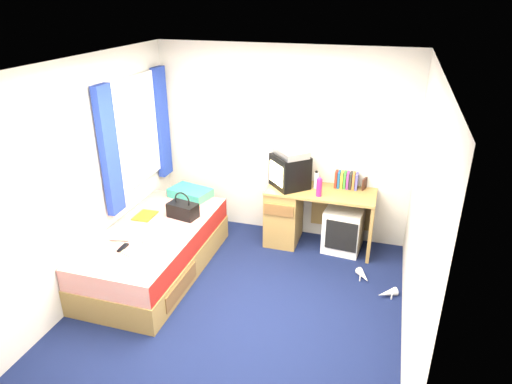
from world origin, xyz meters
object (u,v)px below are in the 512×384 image
(storage_cube, at_px, (343,229))
(crt_tv, at_px, (290,171))
(towel, at_px, (158,235))
(vcr, at_px, (291,152))
(remote_control, at_px, (123,248))
(handbag, at_px, (183,210))
(pillow, at_px, (190,193))
(desk, at_px, (298,213))
(magazine, at_px, (145,216))
(aerosol_can, at_px, (316,180))
(water_bottle, at_px, (120,237))
(bed, at_px, (156,250))
(colour_swatch_fan, at_px, (126,253))
(pink_water_bottle, at_px, (319,188))
(picture_frame, at_px, (364,184))
(white_heels, at_px, (375,284))

(storage_cube, distance_m, crt_tv, 0.97)
(towel, bearing_deg, vcr, 49.14)
(storage_cube, xyz_separation_m, remote_control, (-2.06, -1.57, 0.28))
(handbag, bearing_deg, pillow, 117.46)
(desk, height_order, handbag, handbag)
(magazine, bearing_deg, handbag, 14.45)
(crt_tv, distance_m, aerosol_can, 0.34)
(pillow, relative_size, remote_control, 3.18)
(vcr, distance_m, water_bottle, 2.16)
(bed, height_order, aerosol_can, aerosol_can)
(water_bottle, distance_m, colour_swatch_fan, 0.29)
(crt_tv, relative_size, remote_control, 3.41)
(crt_tv, bearing_deg, pillow, -123.05)
(colour_swatch_fan, bearing_deg, magazine, 106.02)
(pillow, xyz_separation_m, storage_cube, (1.93, 0.20, -0.32))
(crt_tv, xyz_separation_m, vcr, (0.00, 0.00, 0.24))
(bed, xyz_separation_m, towel, (0.15, -0.17, 0.32))
(vcr, distance_m, towel, 1.82)
(crt_tv, relative_size, vcr, 1.32)
(pink_water_bottle, xyz_separation_m, towel, (-1.51, -1.12, -0.27))
(colour_swatch_fan, bearing_deg, pink_water_bottle, 41.28)
(vcr, xyz_separation_m, picture_frame, (0.88, 0.18, -0.37))
(storage_cube, relative_size, white_heels, 1.15)
(desk, xyz_separation_m, pink_water_bottle, (0.27, -0.18, 0.45))
(storage_cube, xyz_separation_m, white_heels, (0.44, -0.72, -0.23))
(magazine, bearing_deg, picture_frame, 23.66)
(vcr, height_order, white_heels, vcr)
(pillow, bearing_deg, water_bottle, -101.54)
(remote_control, bearing_deg, towel, 46.74)
(crt_tv, relative_size, handbag, 1.47)
(handbag, bearing_deg, white_heels, 12.29)
(colour_swatch_fan, bearing_deg, storage_cube, 39.51)
(pink_water_bottle, xyz_separation_m, water_bottle, (-1.88, -1.27, -0.28))
(pink_water_bottle, height_order, magazine, pink_water_bottle)
(vcr, height_order, picture_frame, vcr)
(handbag, height_order, remote_control, handbag)
(desk, distance_m, white_heels, 1.31)
(crt_tv, bearing_deg, remote_control, -83.70)
(vcr, xyz_separation_m, pink_water_bottle, (0.39, -0.18, -0.33))
(desk, bearing_deg, magazine, -152.04)
(water_bottle, bearing_deg, crt_tv, 44.18)
(water_bottle, bearing_deg, desk, 41.95)
(crt_tv, relative_size, white_heels, 1.15)
(pillow, bearing_deg, white_heels, -12.35)
(aerosol_can, relative_size, towel, 0.70)
(remote_control, bearing_deg, desk, 44.22)
(pillow, bearing_deg, bed, -92.22)
(picture_frame, xyz_separation_m, pink_water_bottle, (-0.49, -0.36, 0.03))
(crt_tv, distance_m, handbag, 1.36)
(desk, distance_m, aerosol_can, 0.49)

